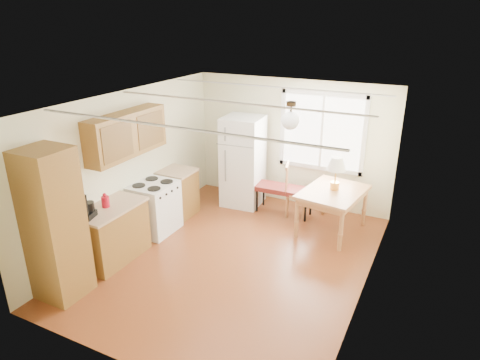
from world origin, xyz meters
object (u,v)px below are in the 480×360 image
Objects in this scene: dining_table at (333,196)px; chair at (291,187)px; bench at (284,190)px; refrigerator at (243,161)px.

chair is (-0.87, 0.29, -0.09)m from dining_table.
dining_table reaches higher than bench.
bench is (0.92, -0.08, -0.42)m from refrigerator.
bench is 1.08m from dining_table.
chair is (1.06, -0.10, -0.31)m from refrigerator.
bench is at bearing -9.62° from refrigerator.
dining_table is (1.94, -0.40, -0.22)m from refrigerator.
bench is 0.18m from chair.
refrigerator is 1.99m from dining_table.
dining_table is 1.34× the size of chair.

